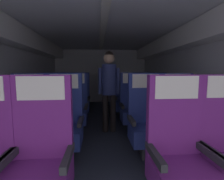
{
  "coord_description": "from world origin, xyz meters",
  "views": [
    {
      "loc": [
        -0.1,
        0.33,
        1.23
      ],
      "look_at": [
        0.15,
        3.33,
        0.89
      ],
      "focal_mm": 26.35,
      "sensor_mm": 36.0,
      "label": 1
    }
  ],
  "objects_px": {
    "seat_c_left_aisle": "(75,109)",
    "seat_d_left_window": "(60,101)",
    "seat_c_right_window": "(133,108)",
    "seat_c_right_aisle": "(156,107)",
    "flight_attendant": "(109,83)",
    "seat_b_right_window": "(146,122)",
    "seat_d_right_window": "(124,100)",
    "seat_a_left_aisle": "(41,161)",
    "seat_d_right_aisle": "(143,99)",
    "seat_d_left_aisle": "(80,100)",
    "seat_c_left_window": "(49,109)",
    "seat_a_right_window": "(179,157)",
    "seat_b_left_aisle": "(64,124)",
    "seat_b_right_aisle": "(179,121)",
    "seat_b_left_window": "(29,125)"
  },
  "relations": [
    {
      "from": "seat_b_left_aisle",
      "to": "seat_d_left_window",
      "type": "height_order",
      "value": "same"
    },
    {
      "from": "seat_a_right_window",
      "to": "seat_a_left_aisle",
      "type": "bearing_deg",
      "value": 178.54
    },
    {
      "from": "seat_b_right_aisle",
      "to": "seat_d_right_aisle",
      "type": "bearing_deg",
      "value": 90.11
    },
    {
      "from": "seat_d_right_aisle",
      "to": "seat_b_left_aisle",
      "type": "bearing_deg",
      "value": -130.26
    },
    {
      "from": "seat_a_left_aisle",
      "to": "seat_d_left_window",
      "type": "distance_m",
      "value": 2.89
    },
    {
      "from": "seat_d_right_window",
      "to": "seat_c_right_window",
      "type": "bearing_deg",
      "value": -88.91
    },
    {
      "from": "seat_b_left_aisle",
      "to": "seat_c_right_window",
      "type": "height_order",
      "value": "same"
    },
    {
      "from": "seat_b_right_aisle",
      "to": "seat_c_right_aisle",
      "type": "height_order",
      "value": "same"
    },
    {
      "from": "seat_c_left_aisle",
      "to": "seat_d_right_window",
      "type": "bearing_deg",
      "value": 40.22
    },
    {
      "from": "seat_b_right_window",
      "to": "seat_d_right_aisle",
      "type": "relative_size",
      "value": 1.0
    },
    {
      "from": "seat_a_left_aisle",
      "to": "seat_a_right_window",
      "type": "xyz_separation_m",
      "value": [
        1.16,
        -0.03,
        0.0
      ]
    },
    {
      "from": "seat_c_right_aisle",
      "to": "seat_c_left_window",
      "type": "bearing_deg",
      "value": -179.8
    },
    {
      "from": "seat_c_right_aisle",
      "to": "seat_d_right_aisle",
      "type": "bearing_deg",
      "value": 90.2
    },
    {
      "from": "seat_c_left_aisle",
      "to": "seat_d_left_window",
      "type": "relative_size",
      "value": 1.0
    },
    {
      "from": "seat_c_right_window",
      "to": "seat_c_right_aisle",
      "type": "bearing_deg",
      "value": 1.23
    },
    {
      "from": "seat_c_left_aisle",
      "to": "flight_attendant",
      "type": "bearing_deg",
      "value": 4.06
    },
    {
      "from": "seat_a_right_window",
      "to": "seat_c_left_aisle",
      "type": "height_order",
      "value": "same"
    },
    {
      "from": "seat_c_right_window",
      "to": "seat_d_right_aisle",
      "type": "xyz_separation_m",
      "value": [
        0.48,
        0.98,
        0.0
      ]
    },
    {
      "from": "seat_a_right_window",
      "to": "seat_b_right_aisle",
      "type": "bearing_deg",
      "value": 63.3
    },
    {
      "from": "seat_b_left_window",
      "to": "seat_c_left_window",
      "type": "bearing_deg",
      "value": 89.97
    },
    {
      "from": "seat_c_right_aisle",
      "to": "seat_d_left_aisle",
      "type": "height_order",
      "value": "same"
    },
    {
      "from": "seat_d_left_window",
      "to": "seat_b_left_window",
      "type": "bearing_deg",
      "value": -89.66
    },
    {
      "from": "seat_b_right_window",
      "to": "seat_c_left_aisle",
      "type": "xyz_separation_m",
      "value": [
        -1.15,
        0.97,
        0.0
      ]
    },
    {
      "from": "seat_a_left_aisle",
      "to": "seat_c_left_window",
      "type": "xyz_separation_m",
      "value": [
        -0.48,
        1.9,
        0.0
      ]
    },
    {
      "from": "seat_c_right_aisle",
      "to": "seat_d_left_window",
      "type": "distance_m",
      "value": 2.33
    },
    {
      "from": "seat_c_right_aisle",
      "to": "seat_d_right_window",
      "type": "height_order",
      "value": "same"
    },
    {
      "from": "seat_c_left_window",
      "to": "seat_d_right_window",
      "type": "bearing_deg",
      "value": 30.7
    },
    {
      "from": "seat_a_right_window",
      "to": "seat_c_right_aisle",
      "type": "distance_m",
      "value": 2.0
    },
    {
      "from": "seat_b_right_window",
      "to": "seat_c_left_window",
      "type": "height_order",
      "value": "same"
    },
    {
      "from": "seat_d_right_window",
      "to": "seat_a_left_aisle",
      "type": "bearing_deg",
      "value": -111.82
    },
    {
      "from": "seat_d_right_window",
      "to": "flight_attendant",
      "type": "bearing_deg",
      "value": -116.57
    },
    {
      "from": "seat_d_left_window",
      "to": "seat_c_right_aisle",
      "type": "bearing_deg",
      "value": -23.79
    },
    {
      "from": "seat_a_left_aisle",
      "to": "seat_b_right_aisle",
      "type": "height_order",
      "value": "same"
    },
    {
      "from": "seat_c_left_window",
      "to": "seat_b_right_window",
      "type": "bearing_deg",
      "value": -30.69
    },
    {
      "from": "seat_b_left_aisle",
      "to": "seat_b_right_aisle",
      "type": "bearing_deg",
      "value": 0.37
    },
    {
      "from": "seat_b_right_window",
      "to": "seat_d_right_window",
      "type": "distance_m",
      "value": 1.93
    },
    {
      "from": "seat_b_right_aisle",
      "to": "seat_d_left_window",
      "type": "height_order",
      "value": "same"
    },
    {
      "from": "seat_b_right_aisle",
      "to": "flight_attendant",
      "type": "height_order",
      "value": "flight_attendant"
    },
    {
      "from": "seat_c_left_window",
      "to": "seat_c_left_aisle",
      "type": "bearing_deg",
      "value": 0.01
    },
    {
      "from": "seat_c_right_window",
      "to": "seat_d_left_window",
      "type": "height_order",
      "value": "same"
    },
    {
      "from": "seat_d_left_window",
      "to": "seat_d_right_aisle",
      "type": "bearing_deg",
      "value": 0.69
    },
    {
      "from": "seat_d_left_aisle",
      "to": "seat_d_right_aisle",
      "type": "distance_m",
      "value": 1.65
    },
    {
      "from": "seat_b_left_window",
      "to": "seat_c_right_aisle",
      "type": "bearing_deg",
      "value": 24.13
    },
    {
      "from": "seat_c_right_window",
      "to": "seat_b_left_window",
      "type": "bearing_deg",
      "value": -150.18
    },
    {
      "from": "seat_b_left_window",
      "to": "seat_d_left_window",
      "type": "relative_size",
      "value": 1.0
    },
    {
      "from": "seat_c_left_aisle",
      "to": "seat_d_left_aisle",
      "type": "relative_size",
      "value": 1.0
    },
    {
      "from": "seat_b_right_aisle",
      "to": "seat_b_right_window",
      "type": "relative_size",
      "value": 1.0
    },
    {
      "from": "seat_a_right_window",
      "to": "seat_d_right_window",
      "type": "distance_m",
      "value": 2.9
    },
    {
      "from": "seat_c_right_aisle",
      "to": "flight_attendant",
      "type": "relative_size",
      "value": 0.74
    },
    {
      "from": "seat_a_left_aisle",
      "to": "seat_d_right_aisle",
      "type": "xyz_separation_m",
      "value": [
        1.65,
        2.88,
        0.0
      ]
    }
  ]
}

